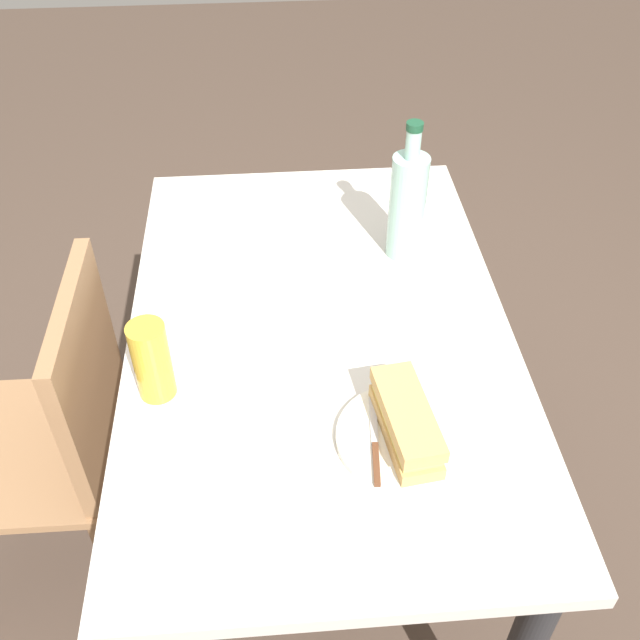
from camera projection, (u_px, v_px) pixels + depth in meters
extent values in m
plane|color=#47382D|center=(320.00, 540.00, 1.91)|extent=(8.00, 8.00, 0.00)
cube|color=beige|center=(320.00, 333.00, 1.41)|extent=(1.14, 0.73, 0.03)
cylinder|color=#262628|center=(413.00, 301.00, 2.06)|extent=(0.06, 0.06, 0.73)
cylinder|color=#262628|center=(196.00, 312.00, 2.02)|extent=(0.06, 0.06, 0.73)
cube|color=#936B47|center=(21.00, 450.00, 1.57)|extent=(0.40, 0.40, 0.02)
cube|color=#936B47|center=(88.00, 379.00, 1.44)|extent=(0.38, 0.03, 0.40)
cylinder|color=#936B47|center=(134.00, 445.00, 1.86)|extent=(0.04, 0.04, 0.44)
cylinder|color=#936B47|center=(115.00, 576.00, 1.60)|extent=(0.04, 0.04, 0.44)
cylinder|color=silver|center=(404.00, 438.00, 1.19)|extent=(0.22, 0.22, 0.01)
cube|color=tan|center=(405.00, 430.00, 1.18)|extent=(0.20, 0.09, 0.02)
cube|color=#DBC66B|center=(406.00, 421.00, 1.16)|extent=(0.18, 0.09, 0.02)
cube|color=tan|center=(407.00, 413.00, 1.15)|extent=(0.20, 0.09, 0.02)
cube|color=silver|center=(374.00, 420.00, 1.21)|extent=(0.10, 0.02, 0.00)
cube|color=#59331E|center=(376.00, 464.00, 1.14)|extent=(0.08, 0.02, 0.01)
cylinder|color=#99C6B7|center=(407.00, 208.00, 1.49)|extent=(0.08, 0.08, 0.23)
cylinder|color=#99C6B7|center=(413.00, 144.00, 1.40)|extent=(0.03, 0.03, 0.06)
cylinder|color=#19472D|center=(415.00, 126.00, 1.37)|extent=(0.03, 0.03, 0.02)
cylinder|color=gold|center=(152.00, 361.00, 1.22)|extent=(0.06, 0.06, 0.15)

